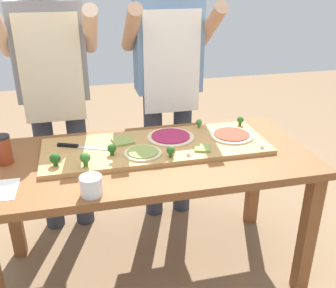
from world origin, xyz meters
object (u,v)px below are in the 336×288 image
cook_right (168,75)px  chefs_knife (77,146)px  broccoli_floret_front_left (112,148)px  recipe_note (0,190)px  pizza_slice_far_right (123,141)px  broccoli_floret_back_left (240,120)px  cook_left (54,82)px  broccoli_floret_back_mid (55,159)px  cheese_crumble_a (189,154)px  pizza_whole_pesto_green (143,153)px  pizza_whole_tomato_red (231,135)px  broccoli_floret_front_right (171,151)px  prep_table (150,173)px  broccoli_floret_back_right (199,123)px  pizza_whole_beet_magenta (171,137)px  cheese_crumble_c (262,147)px  sauce_jar (3,150)px  broccoli_floret_front_mid (85,158)px  flour_cup (91,187)px  pizza_slice_near_right (203,148)px  cheese_crumble_b (111,163)px

cook_right → chefs_knife: bearing=-143.0°
broccoli_floret_front_left → recipe_note: 0.53m
pizza_slice_far_right → broccoli_floret_front_left: 0.16m
broccoli_floret_back_left → recipe_note: size_ratio=0.30×
cook_left → chefs_knife: bearing=-77.3°
broccoli_floret_back_mid → cheese_crumble_a: 0.63m
broccoli_floret_front_left → pizza_whole_pesto_green: bearing=-10.8°
pizza_whole_tomato_red → broccoli_floret_front_right: broccoli_floret_front_right is taller
prep_table → pizza_whole_pesto_green: size_ratio=8.75×
broccoli_floret_back_right → pizza_whole_beet_magenta: bearing=-150.5°
pizza_whole_beet_magenta → cheese_crumble_a: bearing=-81.0°
broccoli_floret_front_left → cheese_crumble_c: (0.75, -0.10, -0.03)m
broccoli_floret_front_right → cook_right: bearing=77.6°
prep_table → pizza_slice_far_right: 0.22m
broccoli_floret_back_left → sauce_jar: size_ratio=0.38×
pizza_whole_tomato_red → cheese_crumble_a: bearing=-149.5°
chefs_knife → broccoli_floret_back_mid: bearing=-118.4°
chefs_knife → cheese_crumble_c: (0.92, -0.23, 0.00)m
broccoli_floret_back_left → pizza_whole_tomato_red: bearing=-128.0°
broccoli_floret_back_right → recipe_note: 1.11m
broccoli_floret_back_right → broccoli_floret_back_left: bearing=-5.2°
pizza_slice_far_right → broccoli_floret_back_left: broccoli_floret_back_left is taller
broccoli_floret_front_right → broccoli_floret_back_right: size_ratio=1.13×
pizza_whole_pesto_green → broccoli_floret_back_right: bearing=35.5°
broccoli_floret_back_left → broccoli_floret_back_right: broccoli_floret_back_left is taller
pizza_whole_pesto_green → broccoli_floret_front_mid: 0.29m
flour_cup → cook_right: 1.06m
pizza_slice_near_right → broccoli_floret_back_left: (0.31, 0.26, 0.03)m
chefs_knife → pizza_whole_pesto_green: 0.35m
broccoli_floret_front_right → flour_cup: bearing=-150.5°
sauce_jar → cook_right: bearing=28.2°
pizza_slice_far_right → broccoli_floret_front_left: bearing=-117.3°
pizza_slice_near_right → broccoli_floret_front_right: (-0.18, -0.05, 0.03)m
pizza_whole_tomato_red → cook_right: cook_right is taller
pizza_whole_pesto_green → pizza_slice_near_right: bearing=-3.3°
broccoli_floret_back_mid → cook_right: bearing=42.3°
chefs_knife → sauce_jar: sauce_jar is taller
flour_cup → pizza_whole_beet_magenta: bearing=44.8°
chefs_knife → broccoli_floret_back_left: broccoli_floret_back_left is taller
pizza_whole_tomato_red → broccoli_floret_back_mid: 0.93m
pizza_slice_near_right → broccoli_floret_front_left: bearing=174.2°
broccoli_floret_back_right → sauce_jar: sauce_jar is taller
broccoli_floret_front_mid → broccoli_floret_front_right: size_ratio=1.22×
sauce_jar → recipe_note: size_ratio=0.79×
cheese_crumble_a → cheese_crumble_b: bearing=-178.6°
pizza_slice_far_right → cheese_crumble_b: (-0.09, -0.24, 0.00)m
pizza_slice_far_right → broccoli_floret_back_left: bearing=6.5°
broccoli_floret_back_mid → pizza_slice_near_right: bearing=0.8°
broccoli_floret_front_right → cheese_crumble_a: 0.09m
pizza_whole_pesto_green → cook_right: (0.27, 0.60, 0.23)m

